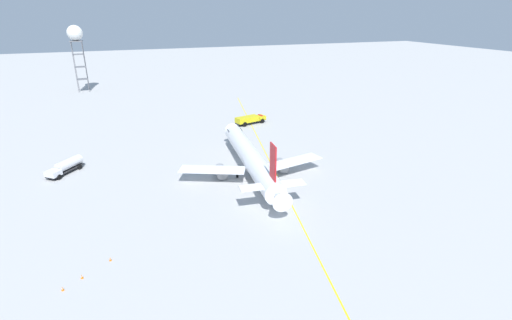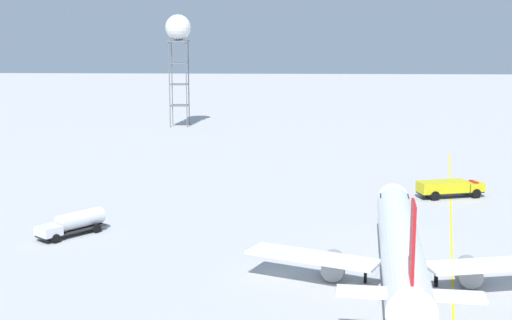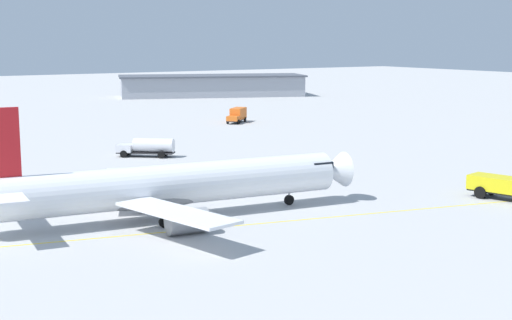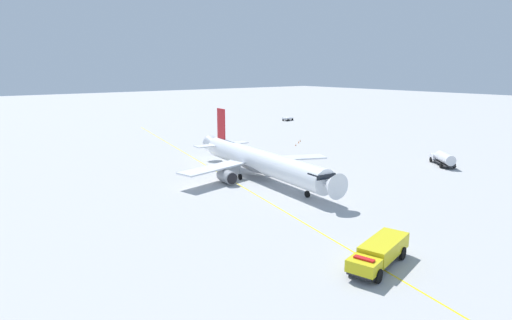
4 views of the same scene
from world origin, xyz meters
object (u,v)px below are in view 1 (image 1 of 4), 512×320
Objects in this scene: fuel_tanker_truck at (66,166)px; safety_cone_near at (110,259)px; safety_cone_mid at (82,277)px; fire_tender_truck at (250,119)px; safety_cone_far at (63,289)px; radar_tower at (75,35)px; airliner_main at (252,160)px.

safety_cone_near is (-36.48, -8.29, -1.29)m from fuel_tanker_truck.
safety_cone_mid is at bearing 46.62° from fuel_tanker_truck.
fire_tender_truck is 18.73× the size of safety_cone_near.
fire_tender_truck is at bearing 153.08° from fuel_tanker_truck.
safety_cone_near is 1.00× the size of safety_cone_far.
safety_cone_near is at bearing -52.64° from safety_cone_mid.
fuel_tanker_truck is 54.67m from fire_tender_truck.
fuel_tanker_truck is 40.96m from safety_cone_far.
radar_tower is 137.01m from safety_cone_mid.
airliner_main reaches higher than safety_cone_mid.
safety_cone_near is 1.00× the size of safety_cone_mid.
fire_tender_truck is 18.73× the size of safety_cone_far.
radar_tower is (95.75, 0.19, 21.81)m from fuel_tanker_truck.
safety_cone_mid is (-39.20, -4.72, -1.29)m from fuel_tanker_truck.
fire_tender_truck is at bearing -145.78° from radar_tower.
fuel_tanker_truck is 98.20m from radar_tower.
fuel_tanker_truck reaches higher than safety_cone_mid.
safety_cone_mid is 1.00× the size of safety_cone_far.
airliner_main reaches higher than fuel_tanker_truck.
airliner_main is 43.76m from safety_cone_far.
safety_cone_near is (-58.14, 41.91, -1.26)m from fire_tender_truck.
fire_tender_truck is 18.73× the size of safety_cone_mid.
safety_cone_far is at bearing -178.85° from radar_tower.
safety_cone_mid is (-24.56, 32.74, -2.93)m from airliner_main.
safety_cone_near and safety_cone_far have the same top height.
fuel_tanker_truck reaches higher than safety_cone_near.
fire_tender_truck is 0.38× the size of radar_tower.
fire_tender_truck reaches higher than safety_cone_near.
radar_tower is 49.65× the size of safety_cone_far.
safety_cone_mid is 2.73m from safety_cone_far.
safety_cone_near is 4.48m from safety_cone_mid.
safety_cone_near is 7.21m from safety_cone_far.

